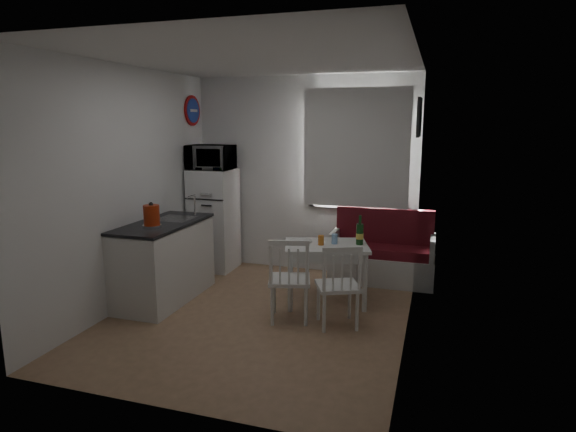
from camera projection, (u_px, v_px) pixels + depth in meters
name	position (u px, v px, depth m)	size (l,w,h in m)	color
floor	(259.00, 316.00, 5.05)	(3.00, 3.50, 0.02)	#8D6A4B
ceiling	(256.00, 58.00, 4.55)	(3.00, 3.50, 0.02)	white
wall_back	(304.00, 175.00, 6.44)	(3.00, 0.02, 2.60)	white
wall_front	(162.00, 231.00, 3.16)	(3.00, 0.02, 2.60)	white
wall_left	(129.00, 188.00, 5.24)	(0.02, 3.50, 2.60)	white
wall_right	(412.00, 201.00, 4.36)	(0.02, 3.50, 2.60)	white
window	(357.00, 152.00, 6.14)	(1.22, 0.06, 1.47)	silver
curtain	(356.00, 148.00, 6.07)	(1.35, 0.02, 1.50)	white
kitchen_counter	(165.00, 261.00, 5.46)	(0.62, 1.32, 1.16)	silver
wall_sign	(193.00, 111.00, 6.42)	(0.40, 0.40, 0.03)	#1B3BA2
picture_frame	(419.00, 118.00, 5.25)	(0.04, 0.52, 0.42)	black
bench	(382.00, 258.00, 6.08)	(1.29, 0.50, 0.92)	silver
dining_table	(326.00, 251.00, 5.32)	(1.05, 0.87, 0.68)	silver
chair_left	(287.00, 271.00, 4.78)	(0.51, 0.50, 0.47)	silver
chair_right	(336.00, 277.00, 4.64)	(0.52, 0.52, 0.46)	silver
fridge	(214.00, 220.00, 6.57)	(0.55, 0.55, 1.38)	white
microwave	(211.00, 157.00, 6.36)	(0.59, 0.40, 0.32)	white
kettle	(152.00, 216.00, 5.07)	(0.20, 0.20, 0.27)	#B02C0E
wine_bottle	(360.00, 230.00, 5.26)	(0.08, 0.08, 0.33)	#133D16
drinking_glass_orange	(321.00, 240.00, 5.26)	(0.06, 0.06, 0.11)	#C86D21
drinking_glass_blue	(335.00, 239.00, 5.31)	(0.07, 0.07, 0.11)	#8EBEF1
plate	(301.00, 241.00, 5.41)	(0.26, 0.26, 0.02)	white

